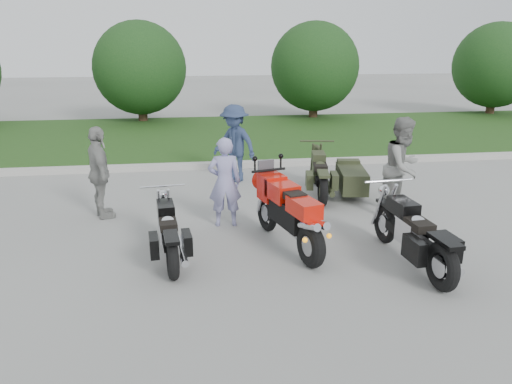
{
  "coord_description": "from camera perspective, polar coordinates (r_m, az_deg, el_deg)",
  "views": [
    {
      "loc": [
        -1.24,
        -6.93,
        3.32
      ],
      "look_at": [
        -0.13,
        1.14,
        0.8
      ],
      "focal_mm": 35.0,
      "sensor_mm": 36.0,
      "label": 1
    }
  ],
  "objects": [
    {
      "name": "curb",
      "position": [
        13.39,
        -2.31,
        3.15
      ],
      "size": [
        60.0,
        0.3,
        0.15
      ],
      "primitive_type": "cube",
      "color": "#B0ADA6",
      "rests_on": "ground"
    },
    {
      "name": "tree_mid_left",
      "position": [
        20.53,
        -13.14,
        13.63
      ],
      "size": [
        3.6,
        3.6,
        4.0
      ],
      "color": "#3F2B1C",
      "rests_on": "ground"
    },
    {
      "name": "person_back",
      "position": [
        9.86,
        -17.44,
        2.09
      ],
      "size": [
        0.75,
        1.12,
        1.77
      ],
      "primitive_type": "imported",
      "rotation": [
        0.0,
        0.0,
        1.91
      ],
      "color": "gray",
      "rests_on": "ground"
    },
    {
      "name": "person_grey",
      "position": [
        9.96,
        16.42,
        2.77
      ],
      "size": [
        1.18,
        1.14,
        1.92
      ],
      "primitive_type": "imported",
      "rotation": [
        0.0,
        0.0,
        0.63
      ],
      "color": "gray",
      "rests_on": "ground"
    },
    {
      "name": "grass_strip",
      "position": [
        17.43,
        -3.66,
        6.42
      ],
      "size": [
        60.0,
        8.0,
        0.14
      ],
      "primitive_type": "cube",
      "color": "#2B501B",
      "rests_on": "ground"
    },
    {
      "name": "tree_far_right",
      "position": [
        24.37,
        25.76,
        12.91
      ],
      "size": [
        3.6,
        3.6,
        4.0
      ],
      "color": "#3F2B1C",
      "rests_on": "ground"
    },
    {
      "name": "cruiser_sidecar",
      "position": [
        11.0,
        9.39,
        1.62
      ],
      "size": [
        1.33,
        2.28,
        0.88
      ],
      "rotation": [
        0.0,
        0.0,
        -0.17
      ],
      "color": "black",
      "rests_on": "ground"
    },
    {
      "name": "sportbike_red",
      "position": [
        8.07,
        3.76,
        -2.23
      ],
      "size": [
        0.83,
        2.26,
        1.09
      ],
      "rotation": [
        0.0,
        0.0,
        0.26
      ],
      "color": "black",
      "rests_on": "ground"
    },
    {
      "name": "person_denim",
      "position": [
        11.9,
        -2.46,
        5.55
      ],
      "size": [
        1.34,
        1.31,
        1.84
      ],
      "primitive_type": "imported",
      "rotation": [
        0.0,
        0.0,
        -0.74
      ],
      "color": "navy",
      "rests_on": "ground"
    },
    {
      "name": "ground",
      "position": [
        7.78,
        2.1,
        -8.08
      ],
      "size": [
        80.0,
        80.0,
        0.0
      ],
      "primitive_type": "plane",
      "color": "#999994",
      "rests_on": "ground"
    },
    {
      "name": "tree_mid_right",
      "position": [
        21.12,
        6.72,
        14.03
      ],
      "size": [
        3.6,
        3.6,
        4.0
      ],
      "color": "#3F2B1C",
      "rests_on": "ground"
    },
    {
      "name": "person_stripe",
      "position": [
        9.03,
        -3.61,
        1.12
      ],
      "size": [
        0.61,
        0.4,
        1.65
      ],
      "primitive_type": "imported",
      "rotation": [
        0.0,
        0.0,
        3.13
      ],
      "color": "#8F8EC1",
      "rests_on": "ground"
    },
    {
      "name": "cruiser_left",
      "position": [
        7.83,
        -9.93,
        -4.84
      ],
      "size": [
        0.48,
        2.13,
        0.82
      ],
      "rotation": [
        0.0,
        0.0,
        0.11
      ],
      "color": "black",
      "rests_on": "ground"
    },
    {
      "name": "cruiser_right",
      "position": [
        7.85,
        17.72,
        -4.95
      ],
      "size": [
        0.5,
        2.41,
        0.93
      ],
      "rotation": [
        0.0,
        0.0,
        0.08
      ],
      "color": "black",
      "rests_on": "ground"
    }
  ]
}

